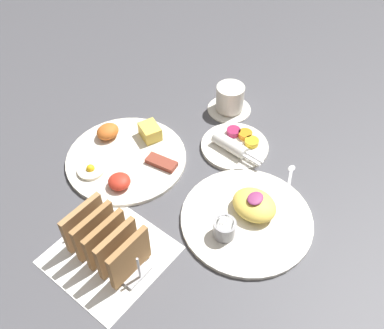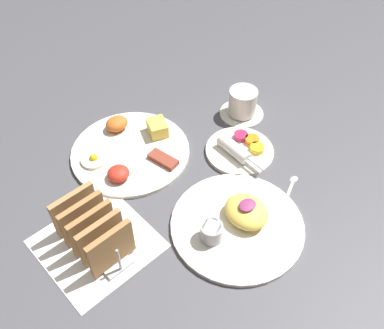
{
  "view_description": "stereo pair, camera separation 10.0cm",
  "coord_description": "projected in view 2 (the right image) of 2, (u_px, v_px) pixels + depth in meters",
  "views": [
    {
      "loc": [
        -0.48,
        -0.39,
        0.77
      ],
      "look_at": [
        0.05,
        0.04,
        0.03
      ],
      "focal_mm": 40.0,
      "sensor_mm": 36.0,
      "label": 1
    },
    {
      "loc": [
        -0.42,
        -0.46,
        0.77
      ],
      "look_at": [
        0.05,
        0.04,
        0.03
      ],
      "focal_mm": 40.0,
      "sensor_mm": 36.0,
      "label": 2
    }
  ],
  "objects": [
    {
      "name": "plate_condiments",
      "position": [
        240.0,
        150.0,
        1.07
      ],
      "size": [
        0.17,
        0.18,
        0.04
      ],
      "color": "silver",
      "rests_on": "ground_plane"
    },
    {
      "name": "ground_plane",
      "position": [
        187.0,
        194.0,
        0.98
      ],
      "size": [
        3.0,
        3.0,
        0.0
      ],
      "primitive_type": "plane",
      "color": "#47474C"
    },
    {
      "name": "plate_foreground",
      "position": [
        238.0,
        222.0,
        0.91
      ],
      "size": [
        0.29,
        0.29,
        0.06
      ],
      "color": "silver",
      "rests_on": "ground_plane"
    },
    {
      "name": "plate_breakfast",
      "position": [
        130.0,
        149.0,
        1.07
      ],
      "size": [
        0.3,
        0.3,
        0.05
      ],
      "color": "silver",
      "rests_on": "ground_plane"
    },
    {
      "name": "napkin_flat",
      "position": [
        97.0,
        243.0,
        0.89
      ],
      "size": [
        0.22,
        0.22,
        0.0
      ],
      "color": "white",
      "rests_on": "ground_plane"
    },
    {
      "name": "teaspoon",
      "position": [
        290.0,
        188.0,
        0.99
      ],
      "size": [
        0.12,
        0.06,
        0.01
      ],
      "color": "silver",
      "rests_on": "ground_plane"
    },
    {
      "name": "coffee_cup",
      "position": [
        242.0,
        104.0,
        1.15
      ],
      "size": [
        0.12,
        0.12,
        0.08
      ],
      "color": "silver",
      "rests_on": "ground_plane"
    },
    {
      "name": "toast_rack",
      "position": [
        93.0,
        230.0,
        0.86
      ],
      "size": [
        0.1,
        0.18,
        0.1
      ],
      "color": "#B7B7BC",
      "rests_on": "ground_plane"
    }
  ]
}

